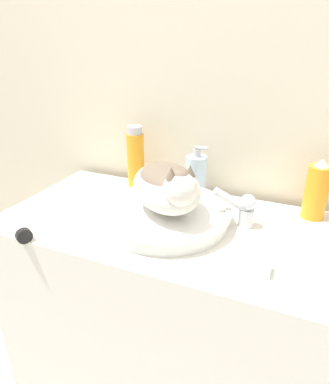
% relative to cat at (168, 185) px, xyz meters
% --- Properties ---
extents(wall_back, '(8.00, 0.05, 2.40)m').
position_rel_cat_xyz_m(wall_back, '(0.03, 0.33, 0.18)').
color(wall_back, beige).
rests_on(wall_back, ground_plane).
extents(vanity_counter, '(1.07, 0.51, 0.89)m').
position_rel_cat_xyz_m(vanity_counter, '(0.03, 0.02, -0.57)').
color(vanity_counter, white).
rests_on(vanity_counter, ground_plane).
extents(sink_basin, '(0.38, 0.38, 0.05)m').
position_rel_cat_xyz_m(sink_basin, '(-0.01, 0.01, -0.09)').
color(sink_basin, white).
rests_on(sink_basin, vanity_counter).
extents(cat, '(0.31, 0.37, 0.16)m').
position_rel_cat_xyz_m(cat, '(0.00, 0.00, 0.00)').
color(cat, silver).
rests_on(cat, sink_basin).
extents(faucet, '(0.12, 0.07, 0.12)m').
position_rel_cat_xyz_m(faucet, '(0.20, 0.07, -0.07)').
color(faucet, silver).
rests_on(faucet, vanity_counter).
extents(spray_bottle_trigger, '(0.07, 0.07, 0.19)m').
position_rel_cat_xyz_m(spray_bottle_trigger, '(0.39, 0.21, -0.04)').
color(spray_bottle_trigger, orange).
rests_on(spray_bottle_trigger, vanity_counter).
extents(shampoo_bottle_tall, '(0.06, 0.06, 0.22)m').
position_rel_cat_xyz_m(shampoo_bottle_tall, '(-0.21, 0.21, -0.01)').
color(shampoo_bottle_tall, orange).
rests_on(shampoo_bottle_tall, vanity_counter).
extents(soap_pump_bottle, '(0.07, 0.07, 0.18)m').
position_rel_cat_xyz_m(soap_pump_bottle, '(0.01, 0.21, -0.05)').
color(soap_pump_bottle, silver).
rests_on(soap_pump_bottle, vanity_counter).
extents(cream_tube, '(0.16, 0.11, 0.04)m').
position_rel_cat_xyz_m(cream_tube, '(-0.37, -0.20, -0.10)').
color(cream_tube, silver).
rests_on(cream_tube, vanity_counter).
extents(soap_bar, '(0.08, 0.04, 0.02)m').
position_rel_cat_xyz_m(soap_bar, '(0.27, -0.12, -0.11)').
color(soap_bar, silver).
rests_on(soap_bar, vanity_counter).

